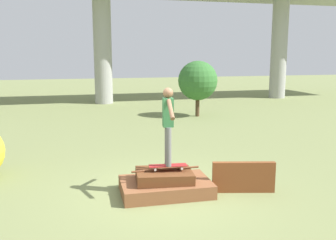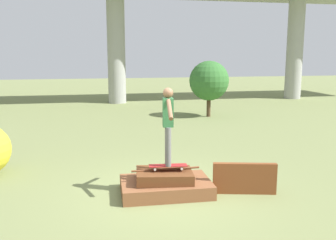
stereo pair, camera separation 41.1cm
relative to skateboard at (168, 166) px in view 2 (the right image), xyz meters
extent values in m
plane|color=olive|center=(-0.04, 0.06, -0.65)|extent=(80.00, 80.00, 0.00)
cube|color=brown|center=(-0.04, 0.06, -0.51)|extent=(2.01, 1.32, 0.30)
cube|color=#5B3319|center=(-0.08, 0.03, -0.24)|extent=(1.32, 1.00, 0.26)
cylinder|color=brown|center=(-0.04, 0.06, -0.10)|extent=(1.52, 0.05, 0.05)
cube|color=brown|center=(1.67, -0.30, -0.31)|extent=(1.39, 0.45, 0.70)
cube|color=maroon|center=(0.00, 0.00, 0.01)|extent=(0.86, 0.31, 0.01)
cylinder|color=silver|center=(0.30, 0.07, -0.05)|extent=(0.06, 0.04, 0.05)
cylinder|color=silver|center=(0.28, -0.12, -0.05)|extent=(0.06, 0.04, 0.05)
cylinder|color=silver|center=(-0.28, 0.12, -0.05)|extent=(0.06, 0.04, 0.05)
cylinder|color=silver|center=(-0.30, -0.07, -0.05)|extent=(0.06, 0.04, 0.05)
cylinder|color=slate|center=(0.01, 0.08, 0.44)|extent=(0.12, 0.12, 0.86)
cylinder|color=slate|center=(-0.01, -0.08, 0.44)|extent=(0.12, 0.12, 0.86)
cube|color=#2D6638|center=(0.00, 0.00, 1.18)|extent=(0.24, 0.23, 0.62)
sphere|color=brown|center=(0.00, 0.00, 1.60)|extent=(0.22, 0.22, 0.22)
cylinder|color=brown|center=(0.04, 0.36, 1.30)|extent=(0.14, 0.57, 0.38)
cylinder|color=brown|center=(-0.04, -0.36, 1.30)|extent=(0.14, 0.57, 0.38)
cylinder|color=#9E9E99|center=(-0.04, 15.98, 2.69)|extent=(1.10, 1.10, 6.69)
cylinder|color=#9E9E99|center=(12.06, 15.98, 2.69)|extent=(1.10, 1.10, 6.69)
cylinder|color=#4C3823|center=(4.03, 9.79, -0.18)|extent=(0.20, 0.20, 0.95)
sphere|color=#336B2D|center=(4.03, 9.79, 1.12)|extent=(1.93, 1.93, 1.93)
camera|label=1|loc=(-1.97, -7.64, 2.42)|focal=40.00mm
camera|label=2|loc=(-1.56, -7.73, 2.42)|focal=40.00mm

